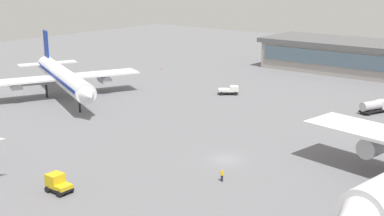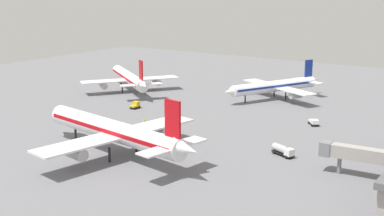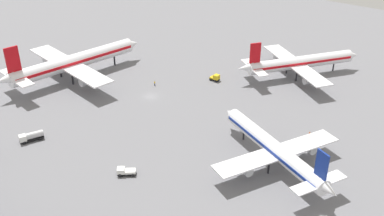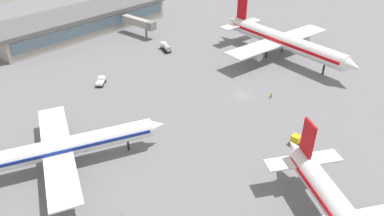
{
  "view_description": "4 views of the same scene",
  "coord_description": "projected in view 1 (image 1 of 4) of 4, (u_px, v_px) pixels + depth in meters",
  "views": [
    {
      "loc": [
        -40.18,
        58.71,
        26.63
      ],
      "look_at": [
        9.37,
        -3.85,
        5.46
      ],
      "focal_mm": 48.18,
      "sensor_mm": 36.0,
      "label": 1
    },
    {
      "loc": [
        -120.01,
        -89.01,
        40.34
      ],
      "look_at": [
        10.25,
        -0.02,
        3.08
      ],
      "focal_mm": 49.24,
      "sensor_mm": 36.0,
      "label": 2
    },
    {
      "loc": [
        89.0,
        -94.99,
        66.39
      ],
      "look_at": [
        21.71,
        -6.38,
        5.69
      ],
      "focal_mm": 42.31,
      "sensor_mm": 36.0,
      "label": 3
    },
    {
      "loc": [
        74.28,
        49.14,
        49.89
      ],
      "look_at": [
        20.35,
        -0.28,
        4.75
      ],
      "focal_mm": 33.52,
      "sensor_mm": 36.0,
      "label": 4
    }
  ],
  "objects": [
    {
      "name": "pushback_tractor",
      "position": [
        230.0,
        90.0,
        115.12
      ],
      "size": [
        4.61,
        4.25,
        1.9
      ],
      "rotation": [
        0.0,
        0.0,
        3.82
      ],
      "color": "black",
      "rests_on": "ground"
    },
    {
      "name": "baggage_tug",
      "position": [
        57.0,
        183.0,
        64.06
      ],
      "size": [
        3.21,
        2.22,
        2.3
      ],
      "rotation": [
        0.0,
        0.0,
        0.01
      ],
      "color": "black",
      "rests_on": "ground"
    },
    {
      "name": "safety_cone_near_gate",
      "position": [
        162.0,
        69.0,
        144.47
      ],
      "size": [
        0.44,
        0.44,
        0.6
      ],
      "primitive_type": "cone",
      "color": "#EA590C",
      "rests_on": "ground"
    },
    {
      "name": "airplane_taxiing",
      "position": [
        63.0,
        77.0,
        110.83
      ],
      "size": [
        40.45,
        33.55,
        13.1
      ],
      "rotation": [
        0.0,
        0.0,
        2.71
      ],
      "color": "white",
      "rests_on": "ground"
    },
    {
      "name": "fuel_truck",
      "position": [
        374.0,
        106.0,
        99.82
      ],
      "size": [
        4.26,
        6.53,
        2.5
      ],
      "rotation": [
        0.0,
        0.0,
        4.3
      ],
      "color": "black",
      "rests_on": "ground"
    },
    {
      "name": "ground",
      "position": [
        226.0,
        159.0,
        75.42
      ],
      "size": [
        288.0,
        288.0,
        0.0
      ],
      "primitive_type": "plane",
      "color": "slate"
    },
    {
      "name": "ground_crew_worker",
      "position": [
        222.0,
        175.0,
        67.38
      ],
      "size": [
        0.46,
        0.57,
        1.67
      ],
      "rotation": [
        0.0,
        0.0,
        0.25
      ],
      "color": "#1E2338",
      "rests_on": "ground"
    }
  ]
}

